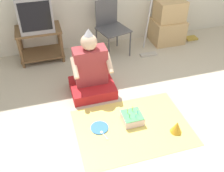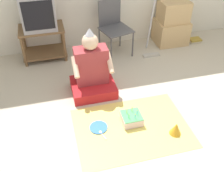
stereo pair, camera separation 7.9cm
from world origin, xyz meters
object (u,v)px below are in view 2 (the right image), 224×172
at_px(book_pile, 195,40).
at_px(paper_plate, 99,127).
at_px(tv, 38,11).
at_px(dust_mop, 152,33).
at_px(cardboard_box_stack, 172,24).
at_px(birthday_cake, 132,118).
at_px(person_seated, 92,73).
at_px(party_hat_blue, 176,129).
at_px(folding_chair, 113,24).

height_order(book_pile, paper_plate, book_pile).
height_order(tv, dust_mop, dust_mop).
bearing_deg(cardboard_box_stack, book_pile, -13.39).
distance_m(tv, birthday_cake, 2.08).
relative_size(person_seated, party_hat_blue, 6.12).
xyz_separation_m(tv, cardboard_box_stack, (2.15, -0.03, -0.44)).
xyz_separation_m(dust_mop, person_seated, (-1.09, -0.71, -0.08)).
relative_size(tv, birthday_cake, 2.25).
bearing_deg(cardboard_box_stack, person_seated, -147.48).
xyz_separation_m(tv, birthday_cake, (0.89, -1.74, -0.71)).
xyz_separation_m(dust_mop, party_hat_blue, (-0.35, -1.71, -0.30)).
bearing_deg(person_seated, book_pile, 24.02).
height_order(folding_chair, person_seated, person_seated).
distance_m(cardboard_box_stack, party_hat_blue, 2.19).
bearing_deg(birthday_cake, tv, 117.07).
relative_size(cardboard_box_stack, party_hat_blue, 4.98).
relative_size(dust_mop, birthday_cake, 5.58).
bearing_deg(cardboard_box_stack, party_hat_blue, -112.69).
bearing_deg(tv, person_seated, -61.27).
xyz_separation_m(book_pile, birthday_cake, (-1.70, -1.60, 0.03)).
relative_size(book_pile, paper_plate, 0.96).
height_order(dust_mop, book_pile, dust_mop).
relative_size(dust_mop, paper_plate, 6.20).
bearing_deg(person_seated, birthday_cake, -65.46).
height_order(dust_mop, paper_plate, dust_mop).
bearing_deg(tv, party_hat_blue, -57.25).
distance_m(folding_chair, person_seated, 1.09).
relative_size(cardboard_box_stack, paper_plate, 3.59).
xyz_separation_m(dust_mop, paper_plate, (-1.17, -1.41, -0.36)).
xyz_separation_m(tv, dust_mop, (1.66, -0.33, -0.40)).
distance_m(book_pile, party_hat_blue, 2.29).
bearing_deg(paper_plate, tv, 105.84).
xyz_separation_m(cardboard_box_stack, dust_mop, (-0.49, -0.30, 0.04)).
height_order(person_seated, paper_plate, person_seated).
xyz_separation_m(tv, person_seated, (0.57, -1.04, -0.48)).
height_order(tv, book_pile, tv).
height_order(tv, person_seated, tv).
relative_size(cardboard_box_stack, birthday_cake, 3.23).
xyz_separation_m(tv, party_hat_blue, (1.31, -2.04, -0.69)).
height_order(tv, birthday_cake, tv).
bearing_deg(birthday_cake, paper_plate, 179.82).
bearing_deg(person_seated, folding_chair, 60.37).
relative_size(book_pile, person_seated, 0.22).
distance_m(cardboard_box_stack, birthday_cake, 2.14).
distance_m(person_seated, paper_plate, 0.76).
bearing_deg(tv, cardboard_box_stack, -0.79).
bearing_deg(dust_mop, birthday_cake, -118.79).
height_order(cardboard_box_stack, book_pile, cardboard_box_stack).
bearing_deg(party_hat_blue, dust_mop, 78.31).
xyz_separation_m(dust_mop, birthday_cake, (-0.77, -1.41, -0.32)).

